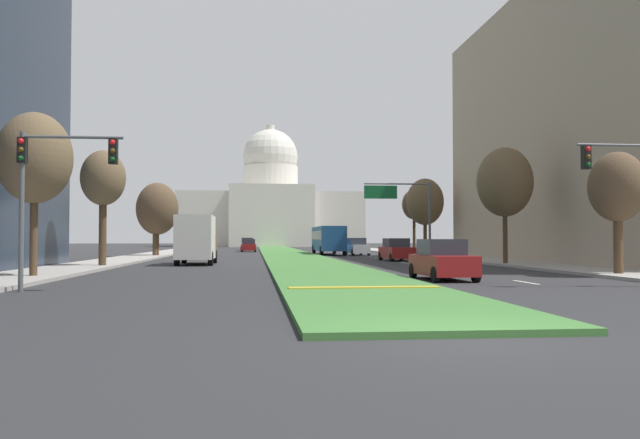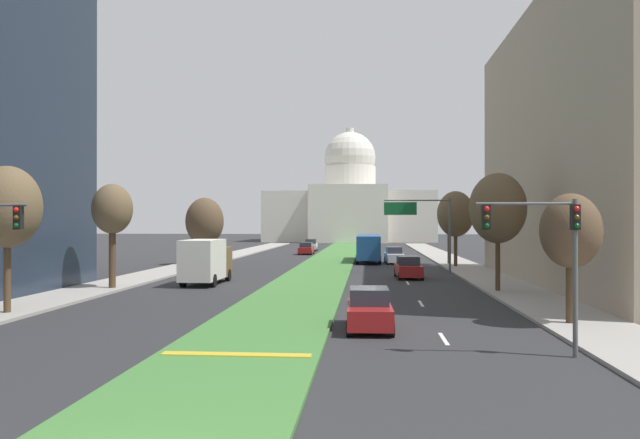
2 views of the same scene
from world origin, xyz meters
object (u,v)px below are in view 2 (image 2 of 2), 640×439
Objects in this scene: street_tree_left_distant at (202,217)px; city_bus at (369,246)px; sedan_midblock at (408,268)px; sedan_lead_stopped at (369,310)px; traffic_light_near_right at (549,242)px; sedan_very_far at (311,245)px; street_tree_right_mid at (498,208)px; street_tree_right_far at (456,214)px; street_tree_left_far at (205,222)px; sedan_distant at (394,256)px; sedan_far_horizon at (306,249)px; street_tree_left_near at (7,208)px; street_tree_right_distant at (449,216)px; box_truck_delivery at (206,261)px; capitol_building at (350,206)px; street_tree_left_mid at (112,211)px; overhead_guide_sign at (424,219)px; street_tree_right_near at (571,232)px.

street_tree_left_distant is 18.52m from city_bus.
sedan_lead_stopped is at bearing -97.83° from sedan_midblock.
sedan_very_far is (-14.69, 71.12, -2.96)m from traffic_light_near_right.
street_tree_right_far is at bearing 88.93° from street_tree_right_mid.
street_tree_left_distant is at bearing 148.13° from sedan_midblock.
street_tree_left_far reaches higher than sedan_midblock.
street_tree_left_distant is at bearing -167.94° from sedan_distant.
street_tree_left_near is at bearing -99.11° from sedan_far_horizon.
street_tree_right_distant is at bearing -17.69° from sedan_distant.
sedan_far_horizon is 0.68× the size of box_truck_delivery.
street_tree_right_mid reaches higher than street_tree_left_distant.
capitol_building is 119.22m from traffic_light_near_right.
street_tree_left_mid is at bearing -141.92° from box_truck_delivery.
capitol_building is 5.50× the size of street_tree_left_far.
overhead_guide_sign is 19.41m from box_truck_delivery.
sedan_lead_stopped is (-8.29, -37.69, -4.29)m from street_tree_right_distant.
street_tree_right_mid is 1.70× the size of sedan_midblock.
street_tree_right_near reaches higher than sedan_far_horizon.
street_tree_left_far is at bearing 90.36° from street_tree_left_mid.
overhead_guide_sign reaches higher than sedan_lead_stopped.
sedan_far_horizon is (8.55, 21.11, -4.22)m from street_tree_left_distant.
sedan_far_horizon is 0.40× the size of city_bus.
sedan_lead_stopped is at bearing -93.95° from sedan_distant.
street_tree_right_near is 41.32m from city_bus.
street_tree_left_distant is 23.16m from sedan_far_horizon.
sedan_very_far is at bearing 82.58° from street_tree_left_near.
sedan_very_far reaches higher than sedan_distant.
box_truck_delivery is at bearing -74.15° from street_tree_left_far.
capitol_building reaches higher than street_tree_left_distant.
street_tree_left_far reaches higher than street_tree_left_mid.
street_tree_right_near reaches higher than box_truck_delivery.
sedan_midblock is (19.99, -12.84, -3.67)m from street_tree_left_far.
overhead_guide_sign is 0.96× the size of street_tree_left_distant.
street_tree_left_far is 1.51× the size of sedan_distant.
sedan_very_far is at bearing 118.00° from street_tree_right_far.
street_tree_right_far is (0.39, 20.74, -0.10)m from street_tree_right_mid.
capitol_building reaches higher than sedan_midblock.
street_tree_left_mid is at bearing -97.01° from capitol_building.
overhead_guide_sign is 1.49× the size of sedan_far_horizon.
street_tree_right_far is 1.69× the size of sedan_midblock.
city_bus is (-5.89, 46.40, -2.03)m from traffic_light_near_right.
street_tree_right_distant is at bearing 92.47° from street_tree_right_far.
sedan_midblock is (-4.93, 9.39, -4.48)m from street_tree_right_mid.
capitol_building is 114.38m from sedan_lead_stopped.
capitol_building reaches higher than overhead_guide_sign.
street_tree_left_near is 17.84m from sedan_lead_stopped.
sedan_midblock is at bearing 26.18° from street_tree_left_mid.
box_truck_delivery is at bearing 124.34° from sedan_lead_stopped.
street_tree_right_distant is (12.58, -76.38, -3.02)m from capitol_building.
street_tree_right_far reaches higher than sedan_midblock.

